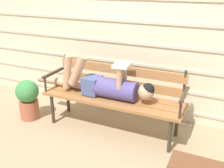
% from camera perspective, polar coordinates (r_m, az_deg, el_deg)
% --- Properties ---
extents(ground_plane, '(12.00, 12.00, 0.00)m').
position_cam_1_polar(ground_plane, '(3.44, -0.36, -10.02)').
color(ground_plane, tan).
extents(house_siding, '(5.42, 0.08, 2.31)m').
position_cam_1_polar(house_siding, '(3.61, 4.19, 11.17)').
color(house_siding, beige).
rests_on(house_siding, ground).
extents(park_bench, '(1.79, 0.49, 0.84)m').
position_cam_1_polar(park_bench, '(3.31, 0.50, -1.88)').
color(park_bench, '#9E6638').
rests_on(park_bench, ground).
extents(reclining_person, '(1.69, 0.27, 0.52)m').
position_cam_1_polar(reclining_person, '(3.25, -1.44, -0.22)').
color(reclining_person, '#514784').
extents(potted_plant, '(0.31, 0.31, 0.56)m').
position_cam_1_polar(potted_plant, '(3.78, -17.69, -2.91)').
color(potted_plant, '#AD5B3D').
rests_on(potted_plant, ground).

